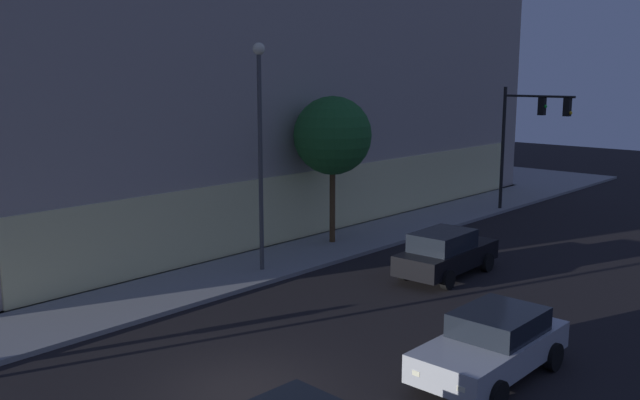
{
  "coord_description": "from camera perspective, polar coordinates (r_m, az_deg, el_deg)",
  "views": [
    {
      "loc": [
        -9.8,
        -11.43,
        7.3
      ],
      "look_at": [
        5.05,
        2.18,
        3.61
      ],
      "focal_mm": 38.64,
      "sensor_mm": 36.0,
      "label": 1
    }
  ],
  "objects": [
    {
      "name": "ground_plane",
      "position": [
        16.73,
        -6.42,
        -15.55
      ],
      "size": [
        120.0,
        120.0,
        0.0
      ],
      "primitive_type": "plane",
      "color": "black"
    },
    {
      "name": "modern_building",
      "position": [
        41.36,
        -12.27,
        10.39
      ],
      "size": [
        35.27,
        26.32,
        15.09
      ],
      "color": "#4C4C51",
      "rests_on": "ground"
    },
    {
      "name": "traffic_light_far_corner",
      "position": [
        37.34,
        16.87,
        5.95
      ],
      "size": [
        0.35,
        3.88,
        6.5
      ],
      "color": "black",
      "rests_on": "sidewalk_corner"
    },
    {
      "name": "street_lamp_sidewalk",
      "position": [
        24.9,
        -4.99,
        5.74
      ],
      "size": [
        0.44,
        0.44,
        8.25
      ],
      "color": "#484848",
      "rests_on": "sidewalk_corner"
    },
    {
      "name": "sidewalk_tree",
      "position": [
        29.13,
        1.05,
        5.33
      ],
      "size": [
        3.32,
        3.32,
        6.26
      ],
      "color": "#50371E",
      "rests_on": "sidewalk_corner"
    },
    {
      "name": "car_silver",
      "position": [
        17.62,
        14.11,
        -11.47
      ],
      "size": [
        4.66,
        2.17,
        1.61
      ],
      "color": "#B7BABF",
      "rests_on": "ground"
    },
    {
      "name": "car_black",
      "position": [
        25.58,
        10.38,
        -4.32
      ],
      "size": [
        4.76,
        2.13,
        1.72
      ],
      "color": "black",
      "rests_on": "ground"
    }
  ]
}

